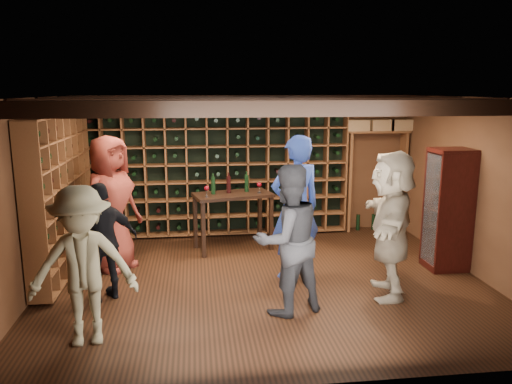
{
  "coord_description": "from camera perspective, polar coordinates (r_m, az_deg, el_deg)",
  "views": [
    {
      "loc": [
        -0.92,
        -6.44,
        2.6
      ],
      "look_at": [
        -0.1,
        0.2,
        1.22
      ],
      "focal_mm": 35.0,
      "sensor_mm": 36.0,
      "label": 1
    }
  ],
  "objects": [
    {
      "name": "ground",
      "position": [
        7.01,
        1.0,
        -10.15
      ],
      "size": [
        6.0,
        6.0,
        0.0
      ],
      "primitive_type": "plane",
      "color": "black",
      "rests_on": "ground"
    },
    {
      "name": "room_shell",
      "position": [
        6.56,
        1.02,
        10.05
      ],
      "size": [
        6.0,
        6.0,
        6.0
      ],
      "color": "brown",
      "rests_on": "ground"
    },
    {
      "name": "wine_rack_back",
      "position": [
        8.9,
        -4.43,
        2.22
      ],
      "size": [
        4.65,
        0.3,
        2.2
      ],
      "color": "brown",
      "rests_on": "ground"
    },
    {
      "name": "wine_rack_left",
      "position": [
        7.65,
        -21.38,
        -0.1
      ],
      "size": [
        0.3,
        2.65,
        2.2
      ],
      "color": "brown",
      "rests_on": "ground"
    },
    {
      "name": "crate_shelf",
      "position": [
        9.43,
        13.71,
        5.02
      ],
      "size": [
        1.2,
        0.32,
        2.07
      ],
      "color": "brown",
      "rests_on": "ground"
    },
    {
      "name": "display_cabinet",
      "position": [
        7.77,
        21.06,
        -2.14
      ],
      "size": [
        0.55,
        0.5,
        1.75
      ],
      "color": "black",
      "rests_on": "ground"
    },
    {
      "name": "man_blue_shirt",
      "position": [
        6.88,
        4.54,
        -1.82
      ],
      "size": [
        0.83,
        0.66,
        2.01
      ],
      "primitive_type": "imported",
      "rotation": [
        0.0,
        0.0,
        3.41
      ],
      "color": "navy",
      "rests_on": "ground"
    },
    {
      "name": "man_grey_suit",
      "position": [
        5.82,
        3.62,
        -5.49
      ],
      "size": [
        1.05,
        0.94,
        1.78
      ],
      "primitive_type": "imported",
      "rotation": [
        0.0,
        0.0,
        3.51
      ],
      "color": "black",
      "rests_on": "ground"
    },
    {
      "name": "guest_red_floral",
      "position": [
        7.5,
        -16.24,
        -1.27
      ],
      "size": [
        1.08,
        1.15,
        1.97
      ],
      "primitive_type": "imported",
      "rotation": [
        0.0,
        0.0,
        0.93
      ],
      "color": "maroon",
      "rests_on": "ground"
    },
    {
      "name": "guest_woman_black",
      "position": [
        6.49,
        -17.03,
        -5.48
      ],
      "size": [
        0.94,
        0.76,
        1.5
      ],
      "primitive_type": "imported",
      "rotation": [
        0.0,
        0.0,
        3.68
      ],
      "color": "black",
      "rests_on": "ground"
    },
    {
      "name": "guest_khaki",
      "position": [
        5.43,
        -19.19,
        -8.02
      ],
      "size": [
        1.14,
        0.73,
        1.67
      ],
      "primitive_type": "imported",
      "rotation": [
        0.0,
        0.0,
        0.11
      ],
      "color": "gray",
      "rests_on": "ground"
    },
    {
      "name": "guest_beige",
      "position": [
        6.52,
        15.16,
        -3.57
      ],
      "size": [
        1.0,
        1.82,
        1.87
      ],
      "primitive_type": "imported",
      "rotation": [
        0.0,
        0.0,
        4.44
      ],
      "color": "gray",
      "rests_on": "ground"
    },
    {
      "name": "tasting_table",
      "position": [
        8.15,
        -2.69,
        -0.96
      ],
      "size": [
        1.36,
        0.9,
        1.22
      ],
      "rotation": [
        0.0,
        0.0,
        0.24
      ],
      "color": "black",
      "rests_on": "ground"
    }
  ]
}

